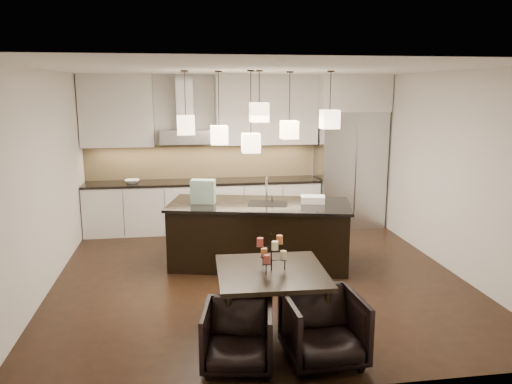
{
  "coord_description": "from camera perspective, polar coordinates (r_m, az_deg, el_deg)",
  "views": [
    {
      "loc": [
        -1.01,
        -6.49,
        2.55
      ],
      "look_at": [
        0.0,
        0.2,
        1.15
      ],
      "focal_mm": 35.0,
      "sensor_mm": 36.0,
      "label": 1
    }
  ],
  "objects": [
    {
      "name": "floor",
      "position": [
        7.05,
        0.25,
        -9.6
      ],
      "size": [
        5.5,
        5.5,
        0.02
      ],
      "primitive_type": "cube",
      "color": "black",
      "rests_on": "ground"
    },
    {
      "name": "ceiling",
      "position": [
        6.58,
        0.27,
        13.95
      ],
      "size": [
        5.5,
        5.5,
        0.02
      ],
      "primitive_type": "cube",
      "color": "white",
      "rests_on": "wall_back"
    },
    {
      "name": "wall_back",
      "position": [
        9.38,
        -2.34,
        4.64
      ],
      "size": [
        5.5,
        0.02,
        2.8
      ],
      "primitive_type": "cube",
      "color": "silver",
      "rests_on": "ground"
    },
    {
      "name": "wall_front",
      "position": [
        4.04,
        6.3,
        -4.97
      ],
      "size": [
        5.5,
        0.02,
        2.8
      ],
      "primitive_type": "cube",
      "color": "silver",
      "rests_on": "ground"
    },
    {
      "name": "wall_left",
      "position": [
        6.82,
        -23.31,
        1.02
      ],
      "size": [
        0.02,
        5.5,
        2.8
      ],
      "primitive_type": "cube",
      "color": "silver",
      "rests_on": "ground"
    },
    {
      "name": "wall_right",
      "position": [
        7.6,
        21.31,
        2.17
      ],
      "size": [
        0.02,
        5.5,
        2.8
      ],
      "primitive_type": "cube",
      "color": "silver",
      "rests_on": "ground"
    },
    {
      "name": "refrigerator",
      "position": [
        9.52,
        10.61,
        2.58
      ],
      "size": [
        1.2,
        0.72,
        2.15
      ],
      "primitive_type": "cube",
      "color": "#B7B7BA",
      "rests_on": "floor"
    },
    {
      "name": "fridge_panel",
      "position": [
        9.4,
        10.94,
        11.03
      ],
      "size": [
        1.26,
        0.72,
        0.65
      ],
      "primitive_type": "cube",
      "color": "silver",
      "rests_on": "refrigerator"
    },
    {
      "name": "lower_cabinets",
      "position": [
        9.18,
        -5.95,
        -1.66
      ],
      "size": [
        4.21,
        0.62,
        0.88
      ],
      "primitive_type": "cube",
      "color": "silver",
      "rests_on": "floor"
    },
    {
      "name": "countertop",
      "position": [
        9.08,
        -6.01,
        1.16
      ],
      "size": [
        4.21,
        0.66,
        0.04
      ],
      "primitive_type": "cube",
      "color": "black",
      "rests_on": "lower_cabinets"
    },
    {
      "name": "backsplash",
      "position": [
        9.33,
        -6.14,
        3.52
      ],
      "size": [
        4.21,
        0.02,
        0.63
      ],
      "primitive_type": "cube",
      "color": "tan",
      "rests_on": "countertop"
    },
    {
      "name": "upper_cab_left",
      "position": [
        9.14,
        -15.63,
        8.92
      ],
      "size": [
        1.25,
        0.35,
        1.25
      ],
      "primitive_type": "cube",
      "color": "silver",
      "rests_on": "wall_back"
    },
    {
      "name": "upper_cab_right",
      "position": [
        9.2,
        1.22,
        9.36
      ],
      "size": [
        1.85,
        0.35,
        1.25
      ],
      "primitive_type": "cube",
      "color": "silver",
      "rests_on": "wall_back"
    },
    {
      "name": "hood_canopy",
      "position": [
        9.01,
        -8.05,
        6.29
      ],
      "size": [
        0.9,
        0.52,
        0.24
      ],
      "primitive_type": "cube",
      "color": "#B7B7BA",
      "rests_on": "wall_back"
    },
    {
      "name": "hood_chimney",
      "position": [
        9.09,
        -8.17,
        10.13
      ],
      "size": [
        0.3,
        0.28,
        0.96
      ],
      "primitive_type": "cube",
      "color": "#B7B7BA",
      "rests_on": "hood_canopy"
    },
    {
      "name": "fruit_bowl",
      "position": [
        9.06,
        -13.98,
        1.18
      ],
      "size": [
        0.26,
        0.26,
        0.06
      ],
      "primitive_type": "imported",
      "rotation": [
        0.0,
        0.0,
        0.02
      ],
      "color": "silver",
      "rests_on": "countertop"
    },
    {
      "name": "island_body",
      "position": [
        7.34,
        0.38,
        -4.98
      ],
      "size": [
        2.69,
        1.57,
        0.89
      ],
      "primitive_type": "cube",
      "rotation": [
        0.0,
        0.0,
        -0.23
      ],
      "color": "black",
      "rests_on": "floor"
    },
    {
      "name": "island_top",
      "position": [
        7.22,
        0.38,
        -1.45
      ],
      "size": [
        2.79,
        1.66,
        0.04
      ],
      "primitive_type": "cube",
      "rotation": [
        0.0,
        0.0,
        -0.23
      ],
      "color": "black",
      "rests_on": "island_body"
    },
    {
      "name": "faucet",
      "position": [
        7.27,
        1.24,
        0.34
      ],
      "size": [
        0.15,
        0.26,
        0.38
      ],
      "primitive_type": null,
      "rotation": [
        0.0,
        0.0,
        -0.23
      ],
      "color": "silver",
      "rests_on": "island_top"
    },
    {
      "name": "tote_bag",
      "position": [
        7.24,
        -6.07,
        0.07
      ],
      "size": [
        0.38,
        0.26,
        0.34
      ],
      "primitive_type": "cube",
      "rotation": [
        0.0,
        0.0,
        -0.23
      ],
      "color": "#245C39",
      "rests_on": "island_top"
    },
    {
      "name": "food_container",
      "position": [
        7.29,
        6.51,
        -0.83
      ],
      "size": [
        0.39,
        0.32,
        0.1
      ],
      "primitive_type": "cube",
      "rotation": [
        0.0,
        0.0,
        -0.23
      ],
      "color": "silver",
      "rests_on": "island_top"
    },
    {
      "name": "dining_table",
      "position": [
        5.45,
        1.74,
        -12.25
      ],
      "size": [
        1.16,
        1.16,
        0.68
      ],
      "primitive_type": null,
      "rotation": [
        0.0,
        0.0,
        -0.03
      ],
      "color": "black",
      "rests_on": "floor"
    },
    {
      "name": "candelabra",
      "position": [
        5.26,
        1.77,
        -6.88
      ],
      "size": [
        0.34,
        0.34,
        0.4
      ],
      "primitive_type": null,
      "rotation": [
        0.0,
        0.0,
        -0.03
      ],
      "color": "black",
      "rests_on": "dining_table"
    },
    {
      "name": "candle_a",
      "position": [
        5.29,
        3.14,
        -7.21
      ],
      "size": [
        0.07,
        0.07,
        0.09
      ],
      "primitive_type": "cylinder",
      "rotation": [
        0.0,
        0.0,
        -0.03
      ],
      "color": "beige",
      "rests_on": "candelabra"
    },
    {
      "name": "candle_b",
      "position": [
        5.36,
        0.92,
        -6.92
      ],
      "size": [
        0.07,
        0.07,
        0.09
      ],
      "primitive_type": "cylinder",
      "rotation": [
        0.0,
        0.0,
        -0.03
      ],
      "color": "#CB6F3B",
      "rests_on": "candelabra"
    },
    {
      "name": "candle_c",
      "position": [
        5.16,
        1.25,
        -7.69
      ],
      "size": [
        0.07,
        0.07,
        0.09
      ],
      "primitive_type": "cylinder",
      "rotation": [
        0.0,
        0.0,
        -0.03
      ],
      "color": "#B03B32",
      "rests_on": "candelabra"
    },
    {
      "name": "candle_d",
      "position": [
        5.32,
        2.71,
        -5.46
      ],
      "size": [
        0.07,
        0.07,
        0.09
      ],
      "primitive_type": "cylinder",
      "rotation": [
        0.0,
        0.0,
        -0.03
      ],
      "color": "#CB6F3B",
      "rests_on": "candelabra"
    },
    {
      "name": "candle_e",
      "position": [
        5.23,
        0.47,
        -5.76
      ],
      "size": [
        0.07,
        0.07,
        0.09
      ],
      "primitive_type": "cylinder",
      "rotation": [
        0.0,
        0.0,
        -0.03
      ],
      "color": "#B03B32",
      "rests_on": "candelabra"
    },
    {
      "name": "candle_f",
      "position": [
        5.12,
        2.18,
        -6.15
      ],
      "size": [
        0.07,
        0.07,
        0.09
      ],
      "primitive_type": "cylinder",
      "rotation": [
        0.0,
        0.0,
        -0.03
      ],
      "color": "beige",
      "rests_on": "candelabra"
    },
    {
      "name": "armchair_left",
      "position": [
        4.82,
        -2.09,
        -16.16
      ],
      "size": [
        0.75,
        0.76,
        0.6
      ],
      "primitive_type": "imported",
      "rotation": [
        0.0,
        0.0,
        -0.18
      ],
      "color": "black",
      "rests_on": "floor"
    },
    {
      "name": "armchair_right",
      "position": [
        4.93,
        7.71,
        -15.17
      ],
      "size": [
        0.75,
        0.77,
        0.67
      ],
      "primitive_type": "imported",
      "rotation": [
        0.0,
        0.0,
        0.05
      ],
      "color": "black",
      "rests_on": "floor"
    },
    {
      "name": "pendant_a",
      "position": [
        7.0,
        -8.02,
        7.58
      ],
      "size": [
        0.24,
        0.24,
        0.26
      ],
      "primitive_type": "cube",
      "color": "beige",
      "rests_on": "ceiling"
    },
    {
      "name": "pendant_b",
      "position": [
        7.18,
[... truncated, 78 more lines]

